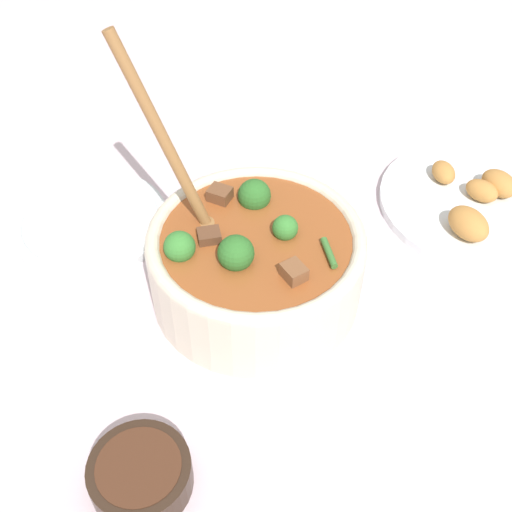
{
  "coord_description": "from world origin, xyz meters",
  "views": [
    {
      "loc": [
        0.46,
        -0.09,
        0.55
      ],
      "look_at": [
        0.0,
        0.0,
        0.06
      ],
      "focal_mm": 45.0,
      "sensor_mm": 36.0,
      "label": 1
    }
  ],
  "objects_px": {
    "stew_bowl": "(255,259)",
    "food_plate": "(478,202)",
    "empty_plate": "(91,221)",
    "condiment_bowl": "(140,474)"
  },
  "relations": [
    {
      "from": "stew_bowl",
      "to": "empty_plate",
      "type": "height_order",
      "value": "stew_bowl"
    },
    {
      "from": "condiment_bowl",
      "to": "empty_plate",
      "type": "distance_m",
      "value": 0.35
    },
    {
      "from": "stew_bowl",
      "to": "condiment_bowl",
      "type": "distance_m",
      "value": 0.25
    },
    {
      "from": "food_plate",
      "to": "empty_plate",
      "type": "bearing_deg",
      "value": -97.03
    },
    {
      "from": "stew_bowl",
      "to": "food_plate",
      "type": "bearing_deg",
      "value": 105.7
    },
    {
      "from": "empty_plate",
      "to": "food_plate",
      "type": "bearing_deg",
      "value": 82.97
    },
    {
      "from": "empty_plate",
      "to": "food_plate",
      "type": "distance_m",
      "value": 0.49
    },
    {
      "from": "stew_bowl",
      "to": "empty_plate",
      "type": "relative_size",
      "value": 1.52
    },
    {
      "from": "empty_plate",
      "to": "food_plate",
      "type": "relative_size",
      "value": 0.75
    },
    {
      "from": "stew_bowl",
      "to": "condiment_bowl",
      "type": "height_order",
      "value": "stew_bowl"
    }
  ]
}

